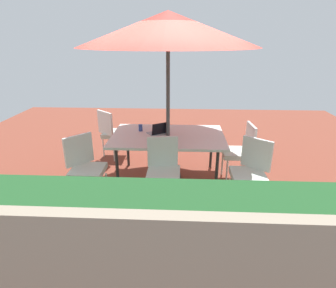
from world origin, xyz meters
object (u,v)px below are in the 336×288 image
object	(u,v)px
dining_table	(168,138)
cup	(141,128)
patio_umbrella	(168,30)
laptop	(159,131)
chair_southeast	(112,131)
chair_northeast	(85,166)
chair_west	(240,149)
chair_north	(163,168)
chair_northwest	(250,170)

from	to	relation	value
dining_table	cup	distance (m)	0.53
dining_table	cup	bearing A→B (deg)	-22.66
dining_table	patio_umbrella	world-z (taller)	patio_umbrella
laptop	dining_table	bearing A→B (deg)	127.88
dining_table	laptop	world-z (taller)	laptop
dining_table	chair_southeast	size ratio (longest dim) A/B	1.89
chair_northeast	cup	bearing A→B (deg)	7.09
chair_southeast	dining_table	bearing A→B (deg)	-175.34
chair_west	chair_north	xyz separation A→B (m)	(1.23, 0.78, 0.00)
chair_west	cup	distance (m)	1.72
chair_north	laptop	size ratio (longest dim) A/B	2.44
dining_table	chair_north	world-z (taller)	chair_north
dining_table	patio_umbrella	bearing A→B (deg)	0.00
dining_table	chair_north	distance (m)	0.81
dining_table	chair_southeast	bearing A→B (deg)	-35.90
dining_table	laptop	size ratio (longest dim) A/B	4.60
chair_northwest	chair_west	bearing A→B (deg)	127.64
dining_table	chair_north	xyz separation A→B (m)	(0.03, 0.79, -0.18)
dining_table	chair_northeast	xyz separation A→B (m)	(1.16, 0.75, -0.18)
chair_southeast	chair_north	bearing A→B (deg)	165.22
chair_west	chair_northwest	world-z (taller)	same
patio_umbrella	dining_table	bearing A→B (deg)	0.00
laptop	chair_north	bearing A→B (deg)	65.49
chair_southeast	cup	world-z (taller)	chair_southeast
chair_northeast	laptop	size ratio (longest dim) A/B	2.44
chair_north	chair_northeast	bearing A→B (deg)	171.03
laptop	chair_southeast	bearing A→B (deg)	-71.20
dining_table	laptop	xyz separation A→B (m)	(0.16, -0.05, 0.10)
patio_umbrella	cup	xyz separation A→B (m)	(0.48, -0.20, -1.55)
chair_west	cup	world-z (taller)	chair_west
cup	patio_umbrella	bearing A→B (deg)	157.34
chair_northwest	laptop	xyz separation A→B (m)	(1.35, -0.83, 0.27)
chair_northeast	chair_north	size ratio (longest dim) A/B	1.00
chair_northeast	chair_north	world-z (taller)	same
patio_umbrella	chair_northeast	size ratio (longest dim) A/B	2.72
chair_west	laptop	world-z (taller)	laptop
cup	chair_west	bearing A→B (deg)	172.87
chair_west	chair_southeast	bearing A→B (deg)	-113.64
dining_table	chair_west	size ratio (longest dim) A/B	1.89
chair_southeast	cup	bearing A→B (deg)	177.11
chair_northeast	laptop	world-z (taller)	laptop
chair_southeast	patio_umbrella	bearing A→B (deg)	-175.34
chair_north	chair_southeast	distance (m)	1.97
chair_west	chair_southeast	xyz separation A→B (m)	(2.35, -0.84, 0.00)
chair_west	chair_north	distance (m)	1.46
chair_west	dining_table	bearing A→B (deg)	-94.43
patio_umbrella	chair_west	bearing A→B (deg)	179.56
chair_northwest	laptop	world-z (taller)	laptop
chair_northeast	chair_west	xyz separation A→B (m)	(-2.37, -0.74, 0.00)
chair_northeast	patio_umbrella	bearing A→B (deg)	-14.57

